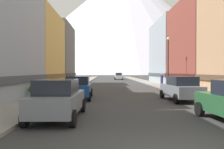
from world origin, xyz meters
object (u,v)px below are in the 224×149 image
(potted_plant_1, at_px, (34,91))
(pedestrian_1, at_px, (162,80))
(potted_plant_0, at_px, (56,86))
(car_left_0, at_px, (58,99))
(car_right_1, at_px, (181,88))
(car_driving_0, at_px, (119,76))
(streetlamp_right, at_px, (168,55))
(car_left_1, at_px, (79,87))

(potted_plant_1, xyz_separation_m, pedestrian_1, (13.25, 15.26, 0.21))
(potted_plant_1, bearing_deg, pedestrian_1, 49.04)
(pedestrian_1, bearing_deg, potted_plant_0, -149.70)
(car_left_0, relative_size, potted_plant_0, 5.41)
(car_left_0, distance_m, car_right_1, 9.77)
(car_right_1, distance_m, pedestrian_1, 15.99)
(car_left_0, distance_m, potted_plant_0, 14.55)
(car_driving_0, bearing_deg, car_right_1, -87.10)
(potted_plant_0, relative_size, streetlamp_right, 0.14)
(car_left_0, relative_size, car_driving_0, 1.01)
(car_left_0, distance_m, potted_plant_1, 7.41)
(car_driving_0, relative_size, pedestrian_1, 2.60)
(car_left_1, distance_m, pedestrian_1, 17.56)
(car_left_1, bearing_deg, streetlamp_right, 40.44)
(car_driving_0, height_order, streetlamp_right, streetlamp_right)
(car_left_0, xyz_separation_m, streetlamp_right, (9.15, 15.33, 3.09))
(car_driving_0, bearing_deg, streetlamp_right, -83.77)
(car_left_1, distance_m, potted_plant_1, 3.32)
(potted_plant_1, bearing_deg, car_left_1, 15.03)
(potted_plant_0, bearing_deg, car_right_1, -36.72)
(potted_plant_0, distance_m, streetlamp_right, 12.86)
(potted_plant_0, xyz_separation_m, pedestrian_1, (13.25, 7.74, 0.35))
(car_left_1, height_order, potted_plant_1, car_left_1)
(car_driving_0, bearing_deg, pedestrian_1, -80.48)
(car_left_1, bearing_deg, pedestrian_1, 55.10)
(car_left_1, xyz_separation_m, potted_plant_0, (-3.20, 6.66, -0.32))
(potted_plant_0, bearing_deg, streetlamp_right, 5.26)
(car_left_1, distance_m, car_driving_0, 42.49)
(car_left_1, distance_m, potted_plant_0, 7.40)
(car_driving_0, height_order, potted_plant_1, car_driving_0)
(car_right_1, bearing_deg, car_left_1, 169.58)
(car_left_0, bearing_deg, pedestrian_1, 65.39)
(car_right_1, relative_size, pedestrian_1, 2.64)
(car_right_1, xyz_separation_m, car_driving_0, (-2.20, 43.54, 0.00))
(car_left_0, height_order, car_driving_0, same)
(car_right_1, bearing_deg, potted_plant_0, 143.28)
(potted_plant_0, height_order, potted_plant_1, potted_plant_1)
(car_right_1, distance_m, streetlamp_right, 9.82)
(car_left_0, relative_size, car_left_1, 0.99)
(car_driving_0, bearing_deg, potted_plant_0, -103.62)
(car_left_0, height_order, potted_plant_0, car_left_0)
(potted_plant_0, relative_size, pedestrian_1, 0.48)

